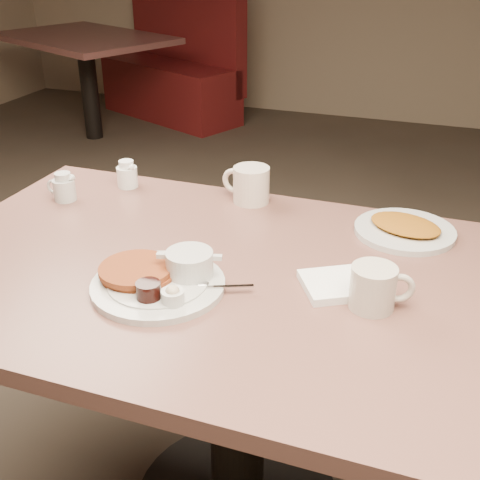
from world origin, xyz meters
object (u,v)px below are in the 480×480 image
(main_plate, at_px, (161,277))
(creamer_right, at_px, (127,175))
(diner_table, at_px, (237,335))
(hash_plate, at_px, (405,229))
(booth_back_left, at_px, (167,68))
(coffee_mug_near, at_px, (375,287))
(creamer_left, at_px, (64,188))
(coffee_mug_far, at_px, (250,185))

(main_plate, height_order, creamer_right, creamer_right)
(main_plate, xyz_separation_m, creamer_right, (-0.34, 0.47, 0.01))
(diner_table, height_order, hash_plate, hash_plate)
(main_plate, xyz_separation_m, booth_back_left, (-1.74, 3.57, -0.36))
(hash_plate, xyz_separation_m, booth_back_left, (-2.20, 3.14, -0.35))
(coffee_mug_near, bearing_deg, booth_back_left, 121.87)
(coffee_mug_near, distance_m, hash_plate, 0.36)
(diner_table, height_order, creamer_left, creamer_left)
(creamer_left, distance_m, creamer_right, 0.19)
(booth_back_left, bearing_deg, creamer_right, -65.74)
(coffee_mug_far, bearing_deg, main_plate, -93.46)
(main_plate, relative_size, creamer_right, 4.65)
(diner_table, relative_size, creamer_right, 18.75)
(coffee_mug_near, bearing_deg, diner_table, 172.84)
(coffee_mug_far, relative_size, hash_plate, 0.47)
(diner_table, relative_size, hash_plate, 4.65)
(creamer_left, xyz_separation_m, hash_plate, (0.92, 0.10, -0.02))
(main_plate, distance_m, booth_back_left, 3.99)
(coffee_mug_near, xyz_separation_m, booth_back_left, (-2.17, 3.50, -0.39))
(main_plate, bearing_deg, hash_plate, 43.26)
(diner_table, xyz_separation_m, main_plate, (-0.13, -0.11, 0.19))
(main_plate, bearing_deg, diner_table, 40.37)
(coffee_mug_near, distance_m, creamer_right, 0.88)
(hash_plate, bearing_deg, coffee_mug_far, 171.95)
(coffee_mug_near, xyz_separation_m, creamer_right, (-0.78, 0.40, -0.01))
(diner_table, distance_m, coffee_mug_far, 0.45)
(diner_table, distance_m, creamer_right, 0.63)
(creamer_left, bearing_deg, coffee_mug_near, -15.82)
(coffee_mug_near, relative_size, creamer_right, 1.74)
(main_plate, height_order, coffee_mug_near, coffee_mug_near)
(coffee_mug_far, relative_size, creamer_left, 1.61)
(hash_plate, bearing_deg, booth_back_left, 125.00)
(coffee_mug_far, xyz_separation_m, creamer_right, (-0.37, -0.02, -0.01))
(hash_plate, bearing_deg, diner_table, -135.66)
(main_plate, bearing_deg, coffee_mug_near, 9.46)
(main_plate, bearing_deg, creamer_left, 144.69)
(coffee_mug_near, relative_size, booth_back_left, 0.08)
(coffee_mug_far, xyz_separation_m, hash_plate, (0.43, -0.06, -0.04))
(coffee_mug_far, distance_m, creamer_left, 0.52)
(creamer_right, distance_m, booth_back_left, 3.42)
(main_plate, relative_size, coffee_mug_near, 2.67)
(diner_table, xyz_separation_m, hash_plate, (0.33, 0.32, 0.18))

